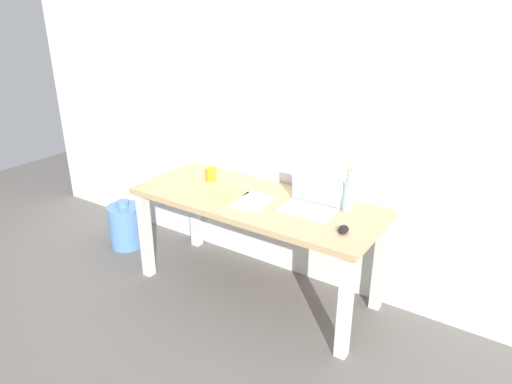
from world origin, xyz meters
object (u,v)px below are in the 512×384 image
object	(u,v)px
desk	(256,212)
computer_mouse	(343,229)
coffee_mug	(211,174)
water_cooler_jug	(125,226)
beer_bottle	(348,195)
laptop_right	(311,201)

from	to	relation	value
desk	computer_mouse	size ratio (longest dim) A/B	17.23
desk	coffee_mug	xyz separation A→B (m)	(-0.47, 0.11, 0.15)
water_cooler_jug	computer_mouse	bearing A→B (deg)	-1.80
beer_bottle	water_cooler_jug	bearing A→B (deg)	-173.26
laptop_right	water_cooler_jug	size ratio (longest dim) A/B	0.82
computer_mouse	coffee_mug	distance (m)	1.18
laptop_right	coffee_mug	bearing A→B (deg)	176.22
water_cooler_jug	beer_bottle	bearing A→B (deg)	6.74
desk	water_cooler_jug	size ratio (longest dim) A/B	4.14
desk	beer_bottle	distance (m)	0.64
laptop_right	beer_bottle	bearing A→B (deg)	29.07
computer_mouse	coffee_mug	xyz separation A→B (m)	(-1.16, 0.23, 0.03)
laptop_right	water_cooler_jug	bearing A→B (deg)	-176.21
laptop_right	coffee_mug	size ratio (longest dim) A/B	3.61
computer_mouse	coffee_mug	world-z (taller)	coffee_mug
laptop_right	computer_mouse	bearing A→B (deg)	-29.70
desk	coffee_mug	world-z (taller)	coffee_mug
water_cooler_jug	coffee_mug	bearing A→B (deg)	11.52
laptop_right	beer_bottle	size ratio (longest dim) A/B	1.23
desk	water_cooler_jug	world-z (taller)	desk
desk	beer_bottle	size ratio (longest dim) A/B	6.16
desk	computer_mouse	bearing A→B (deg)	-9.91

